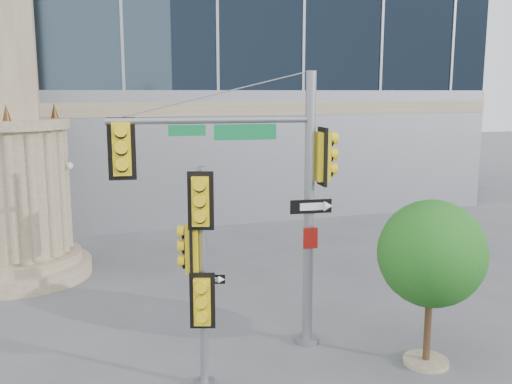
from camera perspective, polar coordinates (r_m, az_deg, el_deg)
name	(u,v)px	position (r m, az deg, el deg)	size (l,w,h in m)	color
ground	(301,376)	(12.70, 4.51, -17.88)	(120.00, 120.00, 0.00)	#545456
monument	(9,105)	(19.36, -23.43, 7.95)	(4.40, 4.40, 16.60)	gray
main_signal_pole	(260,181)	(12.78, 0.43, 1.12)	(4.93, 1.03, 6.39)	slate
secondary_signal_pole	(200,262)	(11.25, -5.65, -6.98)	(0.78, 0.73, 4.52)	slate
street_tree	(433,258)	(12.87, 17.25, -6.28)	(2.36, 2.31, 3.68)	gray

